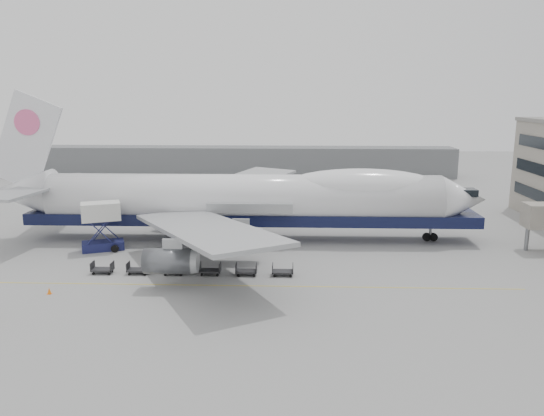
{
  "coord_description": "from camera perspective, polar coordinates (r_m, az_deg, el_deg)",
  "views": [
    {
      "loc": [
        6.26,
        -57.46,
        19.19
      ],
      "look_at": [
        3.96,
        6.0,
        5.65
      ],
      "focal_mm": 35.0,
      "sensor_mm": 36.0,
      "label": 1
    }
  ],
  "objects": [
    {
      "name": "dolly_5",
      "position": [
        57.86,
        1.16,
        -6.78
      ],
      "size": [
        2.3,
        1.35,
        1.3
      ],
      "color": "#2D2D30",
      "rests_on": "ground"
    },
    {
      "name": "dolly_2",
      "position": [
        59.23,
        -10.49,
        -6.53
      ],
      "size": [
        2.3,
        1.35,
        1.3
      ],
      "color": "#2D2D30",
      "rests_on": "ground"
    },
    {
      "name": "dolly_0",
      "position": [
        61.42,
        -17.77,
        -6.24
      ],
      "size": [
        2.3,
        1.35,
        1.3
      ],
      "color": "#2D2D30",
      "rests_on": "ground"
    },
    {
      "name": "airliner",
      "position": [
        70.99,
        -2.5,
        1.01
      ],
      "size": [
        67.0,
        55.3,
        19.98
      ],
      "color": "white",
      "rests_on": "ground"
    },
    {
      "name": "dolly_1",
      "position": [
        60.21,
        -14.2,
        -6.4
      ],
      "size": [
        2.3,
        1.35,
        1.3
      ],
      "color": "#2D2D30",
      "rests_on": "ground"
    },
    {
      "name": "dolly_3",
      "position": [
        58.51,
        -6.68,
        -6.64
      ],
      "size": [
        2.3,
        1.35,
        1.3
      ],
      "color": "#2D2D30",
      "rests_on": "ground"
    },
    {
      "name": "hangar",
      "position": [
        129.44,
        -5.17,
        5.03
      ],
      "size": [
        110.0,
        8.0,
        7.0
      ],
      "primitive_type": "cube",
      "color": "slate",
      "rests_on": "ground"
    },
    {
      "name": "dolly_4",
      "position": [
        58.05,
        -2.78,
        -6.73
      ],
      "size": [
        2.3,
        1.35,
        1.3
      ],
      "color": "#2D2D30",
      "rests_on": "ground"
    },
    {
      "name": "apron_line",
      "position": [
        55.27,
        -4.61,
        -8.31
      ],
      "size": [
        60.0,
        0.15,
        0.01
      ],
      "primitive_type": "cube",
      "color": "gold",
      "rests_on": "ground"
    },
    {
      "name": "ground",
      "position": [
        60.9,
        -3.96,
        -6.36
      ],
      "size": [
        260.0,
        260.0,
        0.0
      ],
      "primitive_type": "plane",
      "color": "gray",
      "rests_on": "ground"
    },
    {
      "name": "catering_truck",
      "position": [
        69.82,
        -17.85,
        -1.59
      ],
      "size": [
        5.6,
        4.69,
        6.11
      ],
      "rotation": [
        0.0,
        0.0,
        0.37
      ],
      "color": "#1A1E50",
      "rests_on": "ground"
    },
    {
      "name": "traffic_cone",
      "position": [
        57.22,
        -22.85,
        -8.22
      ],
      "size": [
        0.43,
        0.43,
        0.64
      ],
      "rotation": [
        0.0,
        0.0,
        0.39
      ],
      "color": "orange",
      "rests_on": "ground"
    }
  ]
}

